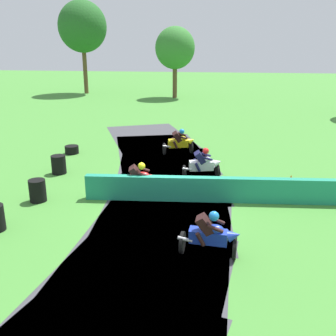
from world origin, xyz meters
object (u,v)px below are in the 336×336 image
Objects in this scene: motorcycle_chase_red at (140,180)px; tire_stack_far at (59,165)px; tire_stack_mid_b at (38,191)px; tire_stack_extra_a at (72,150)px; motorcycle_lead_blue at (211,235)px; motorcycle_fourth_yellow at (180,142)px; traffic_cone at (291,180)px; motorcycle_trailing_white at (203,164)px.

motorcycle_chase_red is 2.10× the size of tire_stack_far.
tire_stack_mid_b reaches higher than tire_stack_extra_a.
motorcycle_lead_blue is 0.98× the size of motorcycle_fourth_yellow.
traffic_cone is (3.03, 5.86, -0.43)m from motorcycle_lead_blue.
motorcycle_fourth_yellow is 2.16× the size of tire_stack_far.
motorcycle_trailing_white is 7.45m from tire_stack_extra_a.
motorcycle_trailing_white reaches higher than tire_stack_extra_a.
motorcycle_fourth_yellow is at bearing 36.75° from tire_stack_far.
traffic_cone is at bearing 18.12° from motorcycle_chase_red.
tire_stack_far is (-4.88, -3.65, -0.24)m from motorcycle_fourth_yellow.
tire_stack_mid_b is (-6.22, 3.05, -0.25)m from motorcycle_lead_blue.
motorcycle_chase_red reaches higher than traffic_cone.
motorcycle_fourth_yellow is 2.52× the size of tire_stack_extra_a.
motorcycle_fourth_yellow reaches higher than tire_stack_mid_b.
motorcycle_chase_red is 0.97× the size of motorcycle_fourth_yellow.
tire_stack_far reaches higher than traffic_cone.
motorcycle_trailing_white reaches higher than tire_stack_far.
tire_stack_extra_a is at bearing -174.25° from motorcycle_fourth_yellow.
tire_stack_extra_a is 10.81m from traffic_cone.
motorcycle_trailing_white is 6.54m from tire_stack_mid_b.
motorcycle_lead_blue is 2.13× the size of tire_stack_mid_b.
motorcycle_chase_red reaches higher than tire_stack_far.
tire_stack_far is 9.70m from traffic_cone.
motorcycle_lead_blue is 2.13× the size of tire_stack_far.
motorcycle_lead_blue is at bearing -79.57° from motorcycle_fourth_yellow.
tire_stack_far is (-4.00, 2.09, -0.24)m from motorcycle_chase_red.
motorcycle_trailing_white is (-0.46, 6.15, -0.00)m from motorcycle_lead_blue.
motorcycle_fourth_yellow is at bearing 81.31° from motorcycle_chase_red.
motorcycle_fourth_yellow is 6.20m from traffic_cone.
motorcycle_trailing_white is 6.21m from tire_stack_far.
motorcycle_lead_blue reaches higher than motorcycle_fourth_yellow.
motorcycle_lead_blue is at bearing -42.37° from tire_stack_far.
motorcycle_lead_blue is 4.80m from motorcycle_chase_red.
motorcycle_fourth_yellow is at bearing 56.46° from tire_stack_mid_b.
motorcycle_lead_blue is 9.04m from tire_stack_far.
motorcycle_chase_red is at bearing 14.88° from tire_stack_mid_b.
motorcycle_trailing_white is 0.99× the size of motorcycle_fourth_yellow.
tire_stack_mid_b is 6.22m from tire_stack_extra_a.
motorcycle_lead_blue is at bearing -51.68° from tire_stack_extra_a.
tire_stack_mid_b is 1.16× the size of tire_stack_extra_a.
motorcycle_lead_blue is 2.47× the size of tire_stack_extra_a.
motorcycle_fourth_yellow reaches higher than tire_stack_far.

